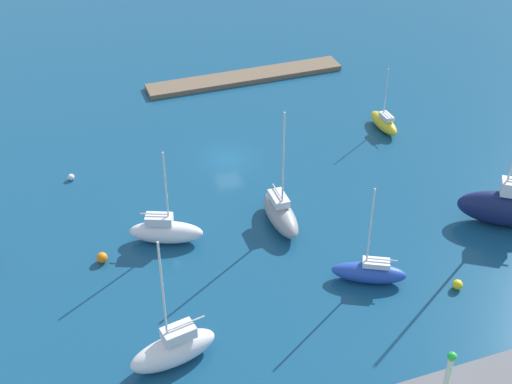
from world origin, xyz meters
TOP-DOWN VIEW (x-y plane):
  - water at (0.00, 0.00)m, footprint 160.00×160.00m
  - pier_dock at (-7.08, -15.67)m, footprint 22.89×3.08m
  - harbor_beacon at (-3.71, 31.90)m, footprint 0.56×0.56m
  - sailboat_white_far_north at (8.46, 10.12)m, footprint 6.23×3.97m
  - sailboat_yellow_far_south at (-16.63, -0.12)m, footprint 1.58×4.70m
  - sailboat_blue_center_basin at (-4.85, 19.84)m, footprint 5.72×4.00m
  - sailboat_navy_along_channel at (-18.66, 17.28)m, footprint 7.77×6.16m
  - sailboat_gray_by_breakwater at (-1.08, 11.05)m, footprint 2.12×6.26m
  - sailboat_white_inner_mooring at (10.91, 22.64)m, footprint 6.28×3.12m
  - mooring_buoy_orange at (13.77, 10.96)m, footprint 0.87×0.87m
  - mooring_buoy_white at (14.57, -1.42)m, footprint 0.60×0.60m
  - mooring_buoy_yellow at (-10.71, 22.82)m, footprint 0.77×0.77m

SIDE VIEW (x-z plane):
  - water at x=0.00m, z-range 0.00..0.00m
  - pier_dock at x=-7.08m, z-range 0.00..0.54m
  - mooring_buoy_white at x=14.57m, z-range 0.00..0.60m
  - mooring_buoy_yellow at x=-10.71m, z-range 0.00..0.77m
  - mooring_buoy_orange at x=13.77m, z-range 0.00..0.87m
  - sailboat_yellow_far_south at x=-16.63m, z-range -2.52..4.12m
  - sailboat_blue_center_basin at x=-4.85m, z-range -3.36..5.13m
  - sailboat_white_far_north at x=8.46m, z-range -3.21..5.31m
  - sailboat_gray_by_breakwater at x=-1.08m, z-range -4.30..6.50m
  - sailboat_white_inner_mooring at x=10.91m, z-range -4.02..6.36m
  - sailboat_navy_along_channel at x=-18.66m, z-range -5.69..9.24m
  - harbor_beacon at x=-3.71m, z-range 1.63..5.36m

